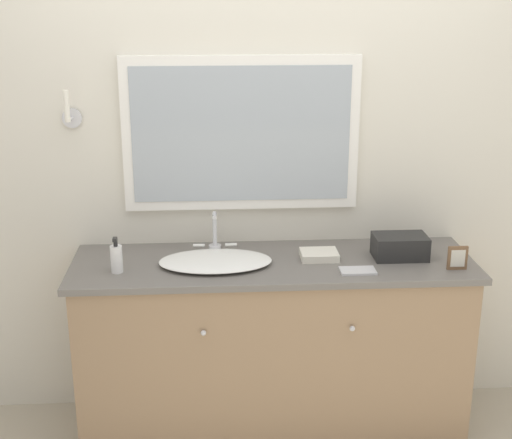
% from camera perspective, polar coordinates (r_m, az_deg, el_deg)
% --- Properties ---
extents(wall_back, '(8.00, 0.18, 2.55)m').
position_cam_1_polar(wall_back, '(3.40, 0.95, 4.93)').
color(wall_back, silver).
rests_on(wall_back, ground_plane).
extents(vanity_counter, '(1.83, 0.55, 0.87)m').
position_cam_1_polar(vanity_counter, '(3.42, 1.34, -10.13)').
color(vanity_counter, '#937556').
rests_on(vanity_counter, ground_plane).
extents(sink_basin, '(0.51, 0.35, 0.20)m').
position_cam_1_polar(sink_basin, '(3.20, -3.27, -3.25)').
color(sink_basin, white).
rests_on(sink_basin, vanity_counter).
extents(soap_bottle, '(0.05, 0.05, 0.16)m').
position_cam_1_polar(soap_bottle, '(3.15, -11.10, -3.05)').
color(soap_bottle, white).
rests_on(soap_bottle, vanity_counter).
extents(appliance_box, '(0.24, 0.15, 0.11)m').
position_cam_1_polar(appliance_box, '(3.32, 11.45, -2.14)').
color(appliance_box, black).
rests_on(appliance_box, vanity_counter).
extents(picture_frame, '(0.09, 0.01, 0.11)m').
position_cam_1_polar(picture_frame, '(3.25, 15.82, -2.98)').
color(picture_frame, brown).
rests_on(picture_frame, vanity_counter).
extents(hand_towel_near_sink, '(0.17, 0.14, 0.03)m').
position_cam_1_polar(hand_towel_near_sink, '(3.27, 5.07, -2.84)').
color(hand_towel_near_sink, silver).
rests_on(hand_towel_near_sink, vanity_counter).
extents(metal_tray, '(0.16, 0.09, 0.01)m').
position_cam_1_polar(metal_tray, '(3.15, 8.15, -4.08)').
color(metal_tray, silver).
rests_on(metal_tray, vanity_counter).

